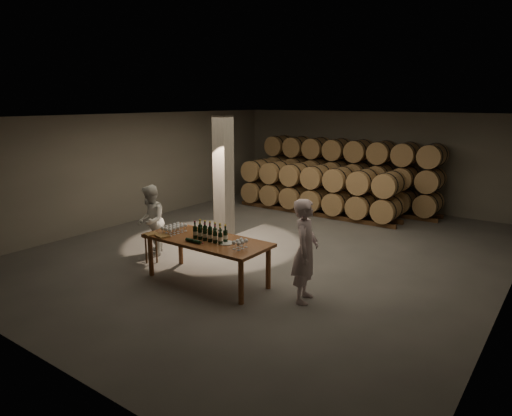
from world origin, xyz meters
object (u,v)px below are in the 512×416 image
Objects in this scene: plate at (226,243)px; stool at (151,239)px; person_woman at (151,221)px; bottle_cluster at (210,234)px; tasting_table at (207,244)px; notebook_near at (162,236)px; person_man at (305,251)px.

stool is (-2.29, 0.12, -0.37)m from plate.
stool is 0.57m from person_woman.
person_woman is at bearing 168.07° from bottle_cluster.
plate reaches higher than tasting_table.
bottle_cluster is 2.49× the size of plate.
bottle_cluster is at bearing 37.25° from person_woman.
plate is at bearing 32.40° from notebook_near.
stool is at bearing 166.97° from notebook_near.
bottle_cluster is 0.39× the size of person_man.
person_woman reaches higher than notebook_near.
plate is (0.38, 0.02, -0.12)m from bottle_cluster.
person_woman is (-2.64, 0.45, -0.07)m from plate.
plate reaches higher than stool.
stool is at bearing 176.34° from tasting_table.
bottle_cluster is 2.32m from person_woman.
tasting_table reaches higher than stool.
stool is at bearing 176.93° from plate.
notebook_near is at bearing 16.29° from person_woman.
plate is 1.56m from person_man.
stool is at bearing 175.61° from bottle_cluster.
notebook_near reaches higher than stool.
notebook_near is 1.17m from stool.
person_woman is at bearing 136.98° from stool.
person_man is (2.02, 0.37, 0.15)m from tasting_table.
plate is 0.18× the size of person_woman.
person_woman is (-0.35, 0.33, 0.30)m from stool.
tasting_table is at bearing -3.66° from stool.
tasting_table is 3.52× the size of bottle_cluster.
notebook_near is at bearing -153.27° from tasting_table.
person_woman is at bearing 162.54° from notebook_near.
notebook_near is (-0.93, -0.38, -0.11)m from bottle_cluster.
notebook_near is 0.42× the size of stool.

